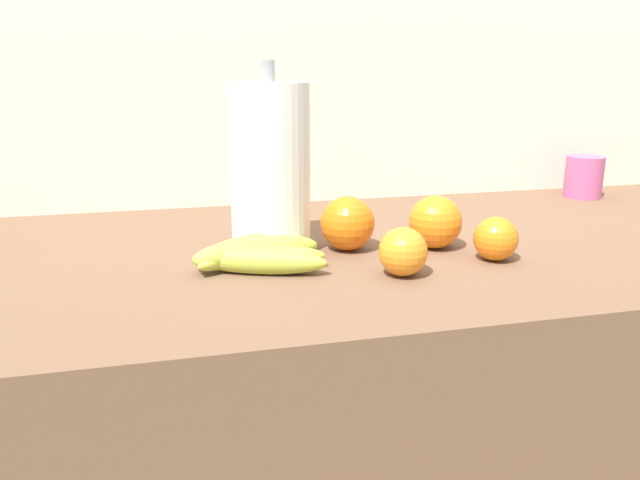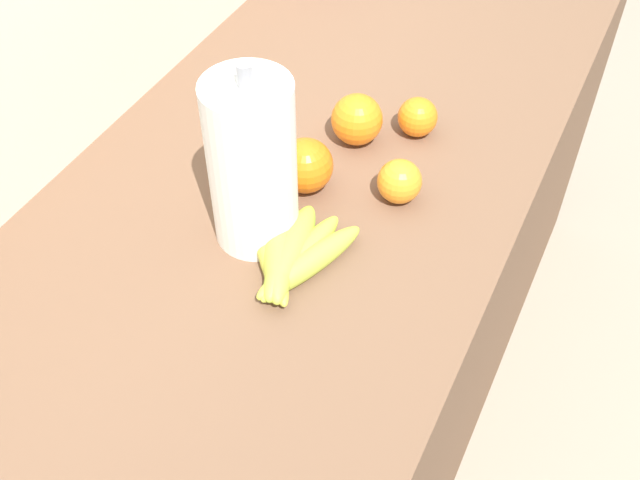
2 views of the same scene
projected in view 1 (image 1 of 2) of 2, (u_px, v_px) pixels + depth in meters
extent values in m
cube|color=brown|center=(422.00, 473.00, 1.13)|extent=(1.78, 0.67, 0.88)
cube|color=silver|center=(363.00, 295.00, 1.41)|extent=(2.18, 0.06, 1.30)
ellipsoid|color=#AEBF3F|center=(259.00, 261.00, 0.84)|extent=(0.19, 0.10, 0.04)
ellipsoid|color=#B7C93F|center=(259.00, 258.00, 0.85)|extent=(0.19, 0.06, 0.03)
ellipsoid|color=#A8CB3F|center=(257.00, 252.00, 0.87)|extent=(0.19, 0.07, 0.04)
ellipsoid|color=#B4C43F|center=(254.00, 249.00, 0.88)|extent=(0.19, 0.12, 0.04)
ellipsoid|color=gold|center=(249.00, 250.00, 0.89)|extent=(0.17, 0.15, 0.03)
sphere|color=orange|center=(496.00, 239.00, 0.89)|extent=(0.06, 0.06, 0.06)
sphere|color=orange|center=(403.00, 252.00, 0.83)|extent=(0.07, 0.07, 0.07)
sphere|color=orange|center=(435.00, 222.00, 0.95)|extent=(0.08, 0.08, 0.08)
sphere|color=orange|center=(348.00, 223.00, 0.94)|extent=(0.08, 0.08, 0.08)
cylinder|color=white|center=(270.00, 170.00, 0.91)|extent=(0.12, 0.12, 0.25)
cylinder|color=gray|center=(270.00, 160.00, 0.91)|extent=(0.02, 0.02, 0.28)
cylinder|color=#BF568E|center=(584.00, 177.00, 1.32)|extent=(0.08, 0.08, 0.09)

